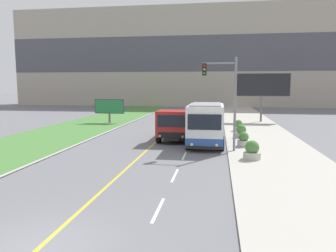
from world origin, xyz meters
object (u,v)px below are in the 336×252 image
object	(u,v)px
billboard_small	(109,107)
planter_round_second	(244,140)
dump_truck	(175,125)
planter_round_near	(252,151)
billboard_large	(262,86)
traffic_light_mast	(226,92)
planter_round_far	(238,126)
city_bus	(206,125)
planter_round_third	(241,132)

from	to	relation	value
billboard_small	planter_round_second	world-z (taller)	billboard_small
dump_truck	planter_round_near	world-z (taller)	dump_truck
billboard_large	traffic_light_mast	bearing A→B (deg)	-104.09
traffic_light_mast	planter_round_far	distance (m)	10.63
planter_round_second	planter_round_far	bearing A→B (deg)	89.11
billboard_large	planter_round_second	xyz separation A→B (m)	(-3.31, -16.98, -3.84)
planter_round_second	city_bus	bearing A→B (deg)	178.77
city_bus	billboard_large	world-z (taller)	billboard_large
planter_round_near	planter_round_second	distance (m)	4.14
traffic_light_mast	planter_round_near	bearing A→B (deg)	-57.67
traffic_light_mast	planter_round_third	world-z (taller)	traffic_light_mast
traffic_light_mast	billboard_small	bearing A→B (deg)	131.44
traffic_light_mast	planter_round_second	distance (m)	4.07
billboard_large	billboard_small	bearing A→B (deg)	-168.31
billboard_large	planter_round_third	distance (m)	13.79
dump_truck	traffic_light_mast	xyz separation A→B (m)	(3.89, -3.59, 2.72)
traffic_light_mast	billboard_large	xyz separation A→B (m)	(4.68, 18.66, 0.39)
city_bus	planter_round_far	bearing A→B (deg)	70.81
billboard_large	planter_round_second	distance (m)	17.73
planter_round_third	city_bus	bearing A→B (deg)	-124.90
billboard_small	planter_round_second	bearing A→B (deg)	-42.34
billboard_large	planter_round_far	size ratio (longest dim) A/B	6.10
billboard_large	planter_round_second	bearing A→B (deg)	-101.04
city_bus	dump_truck	distance (m)	3.15
traffic_light_mast	planter_round_near	world-z (taller)	traffic_light_mast
billboard_small	planter_round_near	distance (m)	22.87
dump_truck	billboard_large	distance (m)	17.61
planter_round_second	billboard_small	bearing A→B (deg)	137.66
billboard_small	traffic_light_mast	bearing A→B (deg)	-48.56
planter_round_third	planter_round_far	bearing A→B (deg)	89.80
city_bus	planter_round_near	distance (m)	5.21
traffic_light_mast	planter_round_far	world-z (taller)	traffic_light_mast
billboard_large	billboard_small	size ratio (longest dim) A/B	1.84
traffic_light_mast	billboard_large	world-z (taller)	traffic_light_mast
city_bus	traffic_light_mast	distance (m)	3.27
billboard_small	planter_round_near	bearing A→B (deg)	-49.71
city_bus	planter_round_second	size ratio (longest dim) A/B	5.09
traffic_light_mast	planter_round_near	size ratio (longest dim) A/B	5.59
city_bus	planter_round_third	xyz separation A→B (m)	(2.84, 4.08, -1.03)
billboard_small	planter_round_third	size ratio (longest dim) A/B	3.24
planter_round_second	traffic_light_mast	bearing A→B (deg)	-129.22
dump_truck	planter_round_near	distance (m)	8.17
traffic_light_mast	planter_round_far	bearing A→B (deg)	81.44
city_bus	planter_round_near	size ratio (longest dim) A/B	4.78
planter_round_second	planter_round_far	size ratio (longest dim) A/B	0.99
dump_truck	planter_round_third	size ratio (longest dim) A/B	5.68
city_bus	billboard_small	bearing A→B (deg)	131.86
billboard_small	planter_round_second	xyz separation A→B (m)	(14.58, -13.28, -1.38)
planter_round_near	planter_round_far	distance (m)	12.41
planter_round_near	traffic_light_mast	bearing A→B (deg)	122.33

